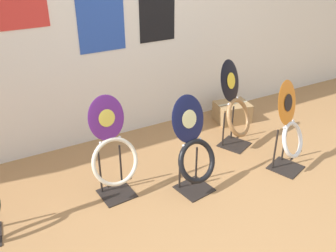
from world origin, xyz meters
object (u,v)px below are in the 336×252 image
Objects in this scene: toilet_seat_display_jazz_black at (235,109)px; toilet_seat_display_purple_note at (113,154)px; toilet_seat_display_navy_moon at (194,150)px; toilet_seat_display_orange_sun at (290,131)px; storage_box at (232,112)px.

toilet_seat_display_purple_note is (-1.42, -0.18, -0.02)m from toilet_seat_display_jazz_black.
toilet_seat_display_jazz_black is 1.07× the size of toilet_seat_display_navy_moon.
toilet_seat_display_orange_sun is (1.59, -0.42, 0.00)m from toilet_seat_display_purple_note.
storage_box is (0.35, 0.46, -0.31)m from toilet_seat_display_jazz_black.
toilet_seat_display_navy_moon is at bearing 170.56° from toilet_seat_display_orange_sun.
storage_box is at bearing 80.18° from toilet_seat_display_orange_sun.
toilet_seat_display_jazz_black is 0.62m from toilet_seat_display_orange_sun.
toilet_seat_display_jazz_black is 0.91m from toilet_seat_display_navy_moon.
storage_box is (0.18, 1.06, -0.30)m from toilet_seat_display_orange_sun.
toilet_seat_display_navy_moon is 1.48m from storage_box.
toilet_seat_display_jazz_black is at bearing -127.07° from storage_box.
toilet_seat_display_jazz_black reaches higher than toilet_seat_display_orange_sun.
toilet_seat_display_purple_note is at bearing 165.13° from toilet_seat_display_orange_sun.
toilet_seat_display_purple_note is 1.65m from toilet_seat_display_orange_sun.
toilet_seat_display_purple_note is 1.03× the size of toilet_seat_display_orange_sun.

